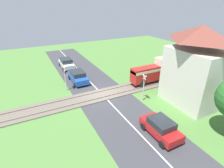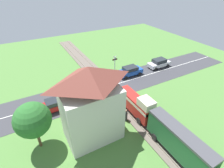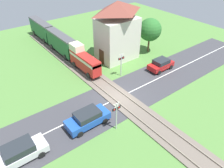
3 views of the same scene
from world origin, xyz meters
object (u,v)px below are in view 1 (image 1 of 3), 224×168
Objects in this scene: car_near_crossing at (78,76)px; station_building at (195,69)px; train at (191,62)px; car_far_side at (161,127)px; pedestrian_by_station at (161,82)px; car_behind_queue at (66,63)px; crossing_signal_west_approach at (65,75)px; crossing_signal_east_approach at (144,84)px.

car_near_crossing is 14.57m from station_building.
car_far_side is (8.49, -13.18, -1.10)m from train.
station_building reaches higher than pedestrian_by_station.
pedestrian_by_station is at bearing 138.75° from car_far_side.
station_building is (17.38, 9.13, 3.20)m from car_behind_queue.
train is 18.42m from crossing_signal_west_approach.
car_far_side is at bearing -41.25° from pedestrian_by_station.
pedestrian_by_station is (-4.27, -0.20, -3.28)m from station_building.
car_behind_queue reaches higher than car_far_side.
crossing_signal_east_approach is (3.20, -11.09, 0.15)m from train.
car_near_crossing is 0.99× the size of car_behind_queue.
train reaches higher than car_behind_queue.
crossing_signal_west_approach is (-3.20, -18.14, 0.15)m from train.
crossing_signal_east_approach is at bearing 18.65° from car_behind_queue.
station_building is (9.07, 11.21, 1.99)m from crossing_signal_west_approach.
car_far_side is 20.21m from car_behind_queue.
car_behind_queue is (-6.48, 0.00, -0.00)m from car_near_crossing.
train is at bearing 72.60° from car_near_crossing.
car_near_crossing is at bearing -126.56° from pedestrian_by_station.
pedestrian_by_station is at bearing -177.37° from station_building.
car_far_side is 0.84× the size of car_behind_queue.
crossing_signal_east_approach reaches higher than car_far_side.
car_near_crossing is at bearing -107.40° from train.
train reaches higher than crossing_signal_east_approach.
station_building reaches higher than car_far_side.
train is 12.52× the size of pedestrian_by_station.
crossing_signal_east_approach is at bearing -67.94° from pedestrian_by_station.
train is 2.47× the size of station_building.
car_far_side is at bearing 8.19° from car_behind_queue.
car_far_side is 12.76m from crossing_signal_west_approach.
train is at bearing 102.60° from pedestrian_by_station.
pedestrian_by_station is (-1.61, 3.97, -1.29)m from crossing_signal_east_approach.
train is at bearing 122.81° from car_far_side.
car_near_crossing is at bearing 131.33° from crossing_signal_west_approach.
crossing_signal_east_approach reaches higher than pedestrian_by_station.
pedestrian_by_station reaches higher than car_far_side.
crossing_signal_west_approach is (8.31, -2.08, 1.21)m from car_behind_queue.
pedestrian_by_station is at bearing 66.50° from crossing_signal_west_approach.
car_behind_queue is at bearing -171.81° from car_far_side.
car_behind_queue is 15.57m from crossing_signal_east_approach.
station_building is at bearing 57.38° from crossing_signal_east_approach.
car_far_side is at bearing -67.20° from station_building.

